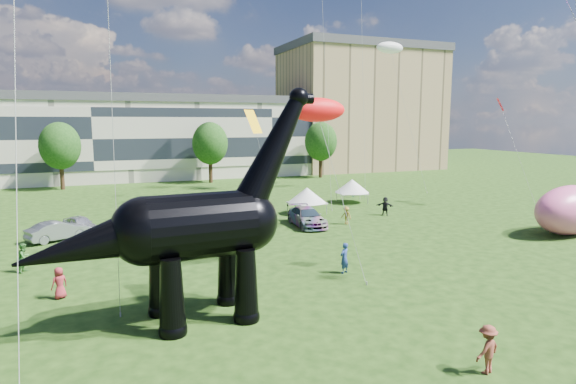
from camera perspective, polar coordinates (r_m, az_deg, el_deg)
name	(u,v)px	position (r m, az deg, el deg)	size (l,w,h in m)	color
ground	(304,342)	(20.68, 1.92, -17.33)	(220.00, 220.00, 0.00)	#16330C
terrace_row	(93,141)	(79.12, -22.12, 5.59)	(78.00, 11.00, 12.00)	beige
apartment_block	(360,111)	(94.84, 8.52, 9.48)	(28.00, 18.00, 22.00)	tan
tree_mid_left	(60,142)	(70.26, -25.44, 5.36)	(5.20, 5.20, 9.44)	#382314
tree_mid_right	(210,140)	(71.81, -9.24, 6.11)	(5.20, 5.20, 9.44)	#382314
tree_far_right	(321,138)	(77.70, 3.91, 6.36)	(5.20, 5.20, 9.44)	#382314
dinosaur_sculpture	(188,231)	(21.87, -11.77, -4.55)	(13.44, 3.92, 10.97)	black
car_silver	(80,224)	(42.83, -23.39, -3.51)	(1.58, 3.92, 1.34)	silver
car_grey	(58,231)	(40.63, -25.60, -4.16)	(1.57, 4.50, 1.48)	gray
car_white	(236,210)	(45.36, -6.18, -2.18)	(2.37, 5.13, 1.43)	silver
car_dark	(307,217)	(41.58, 2.25, -2.98)	(2.24, 5.50, 1.60)	#595960
gazebo_near	(307,195)	(46.95, 2.25, -0.40)	(4.45, 4.45, 2.60)	silver
gazebo_far	(352,186)	(53.94, 7.60, 0.69)	(4.48, 4.48, 2.62)	white
inflatable_pink	(571,210)	(44.61, 30.50, -1.83)	(7.89, 3.94, 3.94)	pink
visitors	(191,241)	(33.75, -11.46, -5.67)	(53.43, 38.35, 1.86)	#9F2732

